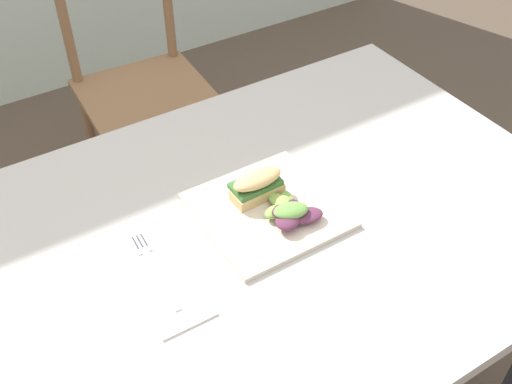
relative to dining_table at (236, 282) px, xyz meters
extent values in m
cube|color=#BCB7AD|center=(0.00, 0.00, 0.11)|extent=(1.33, 0.83, 0.03)
cube|color=#2D2D33|center=(0.59, 0.34, -0.26)|extent=(0.07, 0.07, 0.71)
cylinder|color=#8E6642|center=(0.03, 0.78, -0.40)|extent=(0.03, 0.03, 0.43)
cylinder|color=#8E6642|center=(0.37, 0.76, -0.40)|extent=(0.03, 0.03, 0.43)
cylinder|color=#8E6642|center=(0.05, 1.12, -0.40)|extent=(0.03, 0.03, 0.43)
cylinder|color=#8E6642|center=(0.39, 1.10, -0.40)|extent=(0.03, 0.03, 0.43)
cube|color=#8E6642|center=(0.21, 0.94, -0.18)|extent=(0.42, 0.42, 0.02)
cylinder|color=#8E6642|center=(0.05, 1.13, 0.04)|extent=(0.03, 0.03, 0.42)
cube|color=beige|center=(0.08, 0.02, 0.13)|extent=(0.25, 0.25, 0.01)
cube|color=#DBB270|center=(0.09, 0.06, 0.15)|extent=(0.10, 0.05, 0.02)
cube|color=#3D7033|center=(0.09, 0.07, 0.16)|extent=(0.09, 0.05, 0.01)
ellipsoid|color=#DBB270|center=(0.09, 0.06, 0.18)|extent=(0.10, 0.05, 0.02)
ellipsoid|color=#4C2338|center=(0.11, -0.01, 0.14)|extent=(0.06, 0.07, 0.01)
ellipsoid|color=#84A84C|center=(0.10, 0.00, 0.16)|extent=(0.05, 0.06, 0.02)
ellipsoid|color=#602D47|center=(0.13, -0.04, 0.15)|extent=(0.07, 0.05, 0.01)
ellipsoid|color=#84A84C|center=(0.12, 0.01, 0.15)|extent=(0.05, 0.06, 0.01)
ellipsoid|color=#84A84C|center=(0.10, -0.03, 0.15)|extent=(0.05, 0.05, 0.01)
ellipsoid|color=#4C2338|center=(0.10, -0.01, 0.16)|extent=(0.06, 0.04, 0.01)
ellipsoid|color=#602D47|center=(0.09, -0.04, 0.15)|extent=(0.07, 0.07, 0.02)
ellipsoid|color=#6B9E47|center=(0.10, -0.03, 0.16)|extent=(0.07, 0.06, 0.02)
ellipsoid|color=#6B9E47|center=(0.11, 0.01, 0.14)|extent=(0.05, 0.06, 0.01)
ellipsoid|color=#84A84C|center=(0.09, 0.00, 0.15)|extent=(0.05, 0.03, 0.02)
ellipsoid|color=#84A84C|center=(0.11, 0.01, 0.15)|extent=(0.04, 0.06, 0.01)
cube|color=white|center=(-0.15, 0.00, 0.13)|extent=(0.10, 0.26, 0.00)
cube|color=silver|center=(-0.16, -0.02, 0.13)|extent=(0.02, 0.14, 0.00)
cube|color=silver|center=(-0.15, 0.07, 0.13)|extent=(0.03, 0.05, 0.00)
cube|color=#38383D|center=(-0.14, 0.07, 0.13)|extent=(0.00, 0.03, 0.00)
cube|color=#38383D|center=(-0.15, 0.07, 0.13)|extent=(0.00, 0.03, 0.00)
cube|color=#38383D|center=(-0.16, 0.07, 0.13)|extent=(0.00, 0.03, 0.00)
camera|label=1|loc=(-0.36, -0.66, 0.92)|focal=42.81mm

